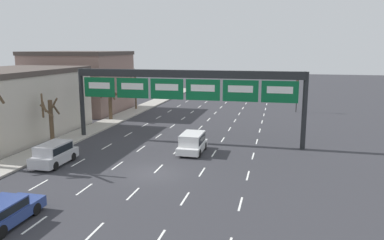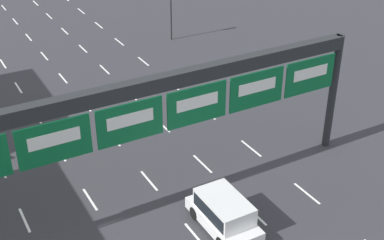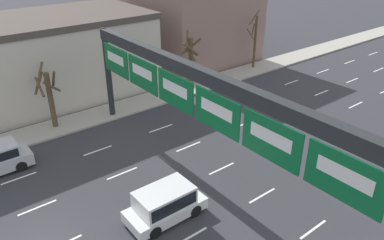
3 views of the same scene
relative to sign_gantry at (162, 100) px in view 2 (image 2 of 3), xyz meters
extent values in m
cube|color=white|center=(-6.60, 1.85, -5.64)|extent=(0.12, 2.00, 0.01)
cube|color=white|center=(-6.60, 6.85, -5.64)|extent=(0.12, 2.00, 0.01)
cube|color=white|center=(-3.30, 1.85, -5.64)|extent=(0.12, 2.00, 0.01)
cube|color=white|center=(-3.30, 6.85, -5.64)|extent=(0.12, 2.00, 0.01)
cube|color=white|center=(-3.30, 11.85, -5.64)|extent=(0.12, 2.00, 0.01)
cube|color=white|center=(-3.30, 16.85, -5.64)|extent=(0.12, 2.00, 0.01)
cube|color=white|center=(-3.30, 21.85, -5.64)|extent=(0.12, 2.00, 0.01)
cube|color=white|center=(0.00, -3.15, -5.64)|extent=(0.12, 2.00, 0.01)
cube|color=white|center=(0.00, 1.85, -5.64)|extent=(0.12, 2.00, 0.01)
cube|color=white|center=(0.00, 6.85, -5.64)|extent=(0.12, 2.00, 0.01)
cube|color=white|center=(0.00, 11.85, -5.64)|extent=(0.12, 2.00, 0.01)
cube|color=white|center=(0.00, 16.85, -5.64)|extent=(0.12, 2.00, 0.01)
cube|color=white|center=(0.00, 21.85, -5.64)|extent=(0.12, 2.00, 0.01)
cube|color=white|center=(0.00, 26.85, -5.64)|extent=(0.12, 2.00, 0.01)
cube|color=white|center=(0.00, 31.85, -5.64)|extent=(0.12, 2.00, 0.01)
cube|color=white|center=(0.00, 36.85, -5.64)|extent=(0.12, 2.00, 0.01)
cube|color=white|center=(3.30, -3.15, -5.64)|extent=(0.12, 2.00, 0.01)
cube|color=white|center=(3.30, 1.85, -5.64)|extent=(0.12, 2.00, 0.01)
cube|color=white|center=(3.30, 6.85, -5.64)|extent=(0.12, 2.00, 0.01)
cube|color=white|center=(3.30, 11.85, -5.64)|extent=(0.12, 2.00, 0.01)
cube|color=white|center=(3.30, 16.85, -5.64)|extent=(0.12, 2.00, 0.01)
cube|color=white|center=(3.30, 21.85, -5.64)|extent=(0.12, 2.00, 0.01)
cube|color=white|center=(3.30, 26.85, -5.64)|extent=(0.12, 2.00, 0.01)
cube|color=white|center=(3.30, 31.85, -5.64)|extent=(0.12, 2.00, 0.01)
cube|color=white|center=(3.30, 36.85, -5.64)|extent=(0.12, 2.00, 0.01)
cube|color=white|center=(6.60, -3.15, -5.64)|extent=(0.12, 2.00, 0.01)
cube|color=white|center=(6.60, 1.85, -5.64)|extent=(0.12, 2.00, 0.01)
cube|color=white|center=(6.60, 6.85, -5.64)|extent=(0.12, 2.00, 0.01)
cube|color=white|center=(6.60, 11.85, -5.64)|extent=(0.12, 2.00, 0.01)
cube|color=white|center=(6.60, 16.85, -5.64)|extent=(0.12, 2.00, 0.01)
cube|color=white|center=(6.60, 21.85, -5.64)|extent=(0.12, 2.00, 0.01)
cube|color=white|center=(6.60, 26.85, -5.64)|extent=(0.12, 2.00, 0.01)
cube|color=white|center=(6.60, 31.85, -5.64)|extent=(0.12, 2.00, 0.01)
cylinder|color=#232628|center=(10.70, 0.07, -2.23)|extent=(0.44, 0.44, 6.83)
cube|color=#232628|center=(0.00, 0.07, 0.84)|extent=(21.40, 0.60, 0.70)
cube|color=#0C6033|center=(-5.12, -0.27, -0.56)|extent=(3.16, 0.08, 1.91)
cube|color=white|center=(-5.12, -0.31, -0.39)|extent=(2.21, 0.02, 0.61)
cube|color=#0C6033|center=(-1.71, -0.27, -0.56)|extent=(3.16, 0.08, 1.91)
cube|color=white|center=(-1.71, -0.31, -0.39)|extent=(2.21, 0.02, 0.61)
cube|color=#0C6033|center=(1.71, -0.27, -0.56)|extent=(3.16, 0.08, 1.91)
cube|color=white|center=(1.71, -0.31, -0.39)|extent=(2.21, 0.02, 0.61)
cube|color=#0C6033|center=(5.12, -0.27, -0.56)|extent=(3.16, 0.08, 1.91)
cube|color=white|center=(5.12, -0.31, -0.39)|extent=(2.21, 0.02, 0.61)
cube|color=#0C6033|center=(8.53, -0.27, -0.56)|extent=(3.16, 0.08, 1.91)
cube|color=white|center=(8.53, -0.31, -0.39)|extent=(2.21, 0.02, 0.61)
cube|color=silver|center=(1.43, -3.26, -5.15)|extent=(1.87, 4.04, 0.57)
cube|color=silver|center=(1.43, -3.30, -4.41)|extent=(1.72, 2.83, 0.92)
cube|color=black|center=(1.43, -3.30, -4.41)|extent=(1.76, 2.60, 0.67)
cylinder|color=black|center=(0.59, -2.05, -5.31)|extent=(0.22, 0.66, 0.66)
cylinder|color=black|center=(2.28, -2.05, -5.31)|extent=(0.22, 0.66, 0.66)
cylinder|color=black|center=(2.28, -4.47, -5.31)|extent=(0.22, 0.66, 0.66)
cylinder|color=black|center=(10.86, 20.18, -3.69)|extent=(0.12, 0.12, 3.91)
camera|label=1|loc=(8.51, -33.46, 3.19)|focal=35.00mm
camera|label=2|loc=(-9.42, -19.56, 11.02)|focal=50.00mm
camera|label=3|loc=(13.77, -11.28, 7.33)|focal=35.00mm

